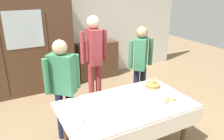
{
  "coord_description": "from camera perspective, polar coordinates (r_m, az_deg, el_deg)",
  "views": [
    {
      "loc": [
        -1.38,
        -2.41,
        2.2
      ],
      "look_at": [
        0.0,
        0.2,
        1.07
      ],
      "focal_mm": 35.41,
      "sensor_mm": 36.0,
      "label": 1
    }
  ],
  "objects": [
    {
      "name": "person_behind_table_left",
      "position": [
        4.12,
        7.4,
        2.71
      ],
      "size": [
        0.52,
        0.4,
        1.54
      ],
      "color": "#191E38",
      "rests_on": "ground"
    },
    {
      "name": "tea_cup_center",
      "position": [
        3.2,
        0.23,
        -6.01
      ],
      "size": [
        0.13,
        0.13,
        0.06
      ],
      "color": "white",
      "rests_on": "dining_table"
    },
    {
      "name": "ground_plane",
      "position": [
        3.55,
        1.58,
        -17.49
      ],
      "size": [
        12.0,
        12.0,
        0.0
      ],
      "primitive_type": "plane",
      "color": "#846B4C",
      "rests_on": "ground"
    },
    {
      "name": "tea_cup_near_left",
      "position": [
        2.63,
        -8.1,
        -12.83
      ],
      "size": [
        0.13,
        0.13,
        0.06
      ],
      "color": "white",
      "rests_on": "dining_table"
    },
    {
      "name": "bread_basket",
      "position": [
        3.51,
        10.38,
        -3.77
      ],
      "size": [
        0.24,
        0.24,
        0.16
      ],
      "color": "#9E7542",
      "rests_on": "dining_table"
    },
    {
      "name": "tea_cup_far_left",
      "position": [
        2.82,
        4.0,
        -10.17
      ],
      "size": [
        0.13,
        0.13,
        0.06
      ],
      "color": "white",
      "rests_on": "dining_table"
    },
    {
      "name": "book_stack",
      "position": [
        5.41,
        -3.94,
        7.75
      ],
      "size": [
        0.16,
        0.22,
        0.12
      ],
      "color": "#99332D",
      "rests_on": "bookshelf_low"
    },
    {
      "name": "person_behind_table_right",
      "position": [
        4.05,
        -4.67,
        4.48
      ],
      "size": [
        0.52,
        0.38,
        1.73
      ],
      "color": "#933338",
      "rests_on": "ground"
    },
    {
      "name": "bookshelf_low",
      "position": [
        5.55,
        -3.81,
        2.52
      ],
      "size": [
        1.02,
        0.35,
        0.91
      ],
      "color": "#4C3321",
      "rests_on": "ground"
    },
    {
      "name": "tea_cup_far_right",
      "position": [
        2.91,
        12.3,
        -9.52
      ],
      "size": [
        0.13,
        0.13,
        0.06
      ],
      "color": "white",
      "rests_on": "dining_table"
    },
    {
      "name": "spoon_mid_right",
      "position": [
        3.18,
        8.21,
        -6.96
      ],
      "size": [
        0.12,
        0.02,
        0.01
      ],
      "color": "silver",
      "rests_on": "dining_table"
    },
    {
      "name": "spoon_near_left",
      "position": [
        2.69,
        2.85,
        -12.4
      ],
      "size": [
        0.12,
        0.02,
        0.01
      ],
      "color": "silver",
      "rests_on": "dining_table"
    },
    {
      "name": "wall_cabinet",
      "position": [
        4.94,
        -21.51,
        5.47
      ],
      "size": [
        1.97,
        0.46,
        2.02
      ],
      "color": "#4C3321",
      "rests_on": "ground"
    },
    {
      "name": "spoon_center",
      "position": [
        2.8,
        -4.66,
        -10.96
      ],
      "size": [
        0.12,
        0.02,
        0.01
      ],
      "color": "silver",
      "rests_on": "dining_table"
    },
    {
      "name": "person_near_right_end",
      "position": [
        3.22,
        -12.61,
        -2.98
      ],
      "size": [
        0.52,
        0.4,
        1.53
      ],
      "color": "#191E38",
      "rests_on": "ground"
    },
    {
      "name": "tea_cup_near_right",
      "position": [
        2.95,
        2.09,
        -8.59
      ],
      "size": [
        0.13,
        0.13,
        0.06
      ],
      "color": "silver",
      "rests_on": "dining_table"
    },
    {
      "name": "tea_cup_front_edge",
      "position": [
        2.93,
        -1.51,
        -8.82
      ],
      "size": [
        0.13,
        0.13,
        0.06
      ],
      "color": "silver",
      "rests_on": "dining_table"
    },
    {
      "name": "back_wall",
      "position": [
        5.32,
        -12.67,
        11.19
      ],
      "size": [
        6.4,
        0.1,
        2.7
      ],
      "primitive_type": "cube",
      "color": "silver",
      "rests_on": "ground"
    },
    {
      "name": "pastry_plate",
      "position": [
        3.13,
        14.79,
        -7.79
      ],
      "size": [
        0.28,
        0.28,
        0.05
      ],
      "color": "white",
      "rests_on": "dining_table"
    },
    {
      "name": "dining_table",
      "position": [
        3.02,
        3.93,
        -10.5
      ],
      "size": [
        1.78,
        1.02,
        0.72
      ],
      "color": "#4C3321",
      "rests_on": "ground"
    }
  ]
}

